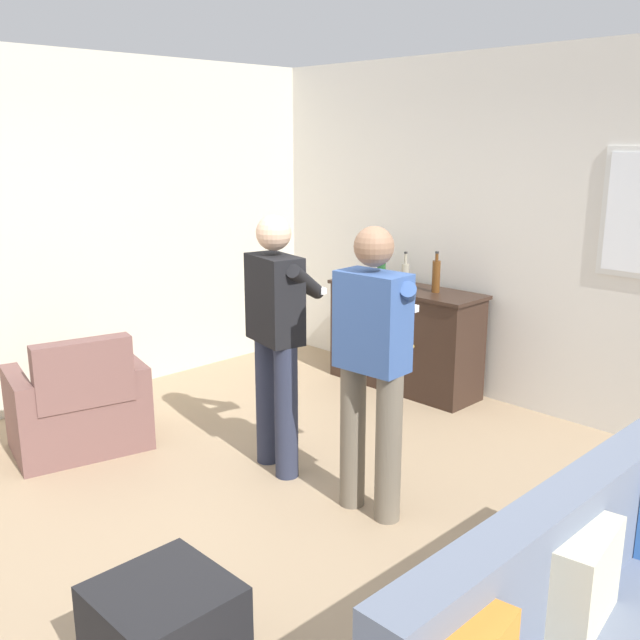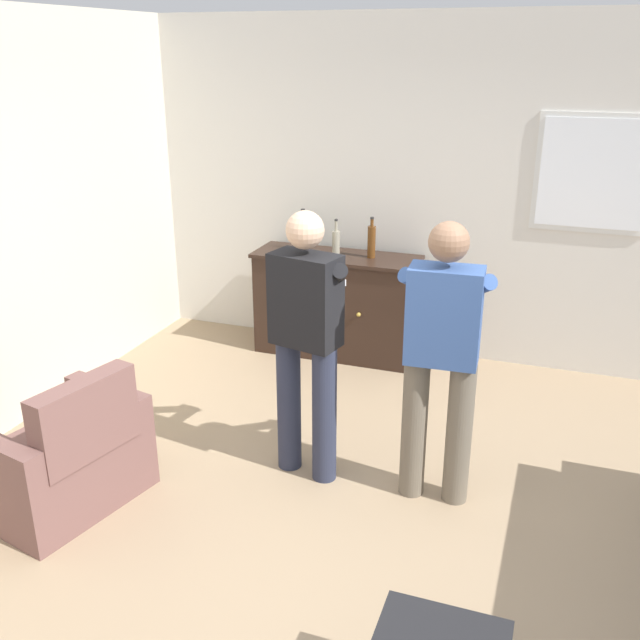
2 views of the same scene
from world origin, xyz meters
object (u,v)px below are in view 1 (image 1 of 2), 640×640
at_px(ottoman, 165,634).
at_px(person_standing_left, 277,332).
at_px(bottle_spirits_clear, 436,276).
at_px(bottle_wine_green, 382,266).
at_px(armchair, 79,410).
at_px(bottle_liquor_amber, 405,274).
at_px(person_standing_right, 373,359).
at_px(sideboard_cabinet, 404,338).

height_order(ottoman, person_standing_left, person_standing_left).
bearing_deg(bottle_spirits_clear, bottle_wine_green, 177.52).
relative_size(armchair, bottle_liquor_amber, 3.25).
bearing_deg(bottle_spirits_clear, ottoman, -70.11).
xyz_separation_m(bottle_spirits_clear, person_standing_right, (0.93, -1.84, -0.10)).
relative_size(bottle_wine_green, bottle_spirits_clear, 1.05).
bearing_deg(ottoman, bottle_wine_green, 118.15).
distance_m(bottle_wine_green, person_standing_left, 2.03).
height_order(person_standing_left, person_standing_right, same).
height_order(bottle_spirits_clear, ottoman, bottle_spirits_clear).
distance_m(bottle_liquor_amber, ottoman, 3.83).
xyz_separation_m(armchair, sideboard_cabinet, (0.77, 2.63, 0.16)).
bearing_deg(armchair, bottle_wine_green, 80.27).
relative_size(armchair, ottoman, 1.98).
height_order(bottle_wine_green, person_standing_left, person_standing_left).
bearing_deg(person_standing_right, sideboard_cabinet, 123.92).
bearing_deg(sideboard_cabinet, armchair, -106.41).
relative_size(sideboard_cabinet, person_standing_right, 0.84).
xyz_separation_m(ottoman, person_standing_left, (-1.12, 1.59, 0.73)).
height_order(sideboard_cabinet, bottle_spirits_clear, bottle_spirits_clear).
bearing_deg(bottle_wine_green, ottoman, -61.85).
bearing_deg(armchair, person_standing_left, 33.47).
bearing_deg(armchair, ottoman, -19.04).
bearing_deg(person_standing_right, armchair, -158.08).
relative_size(person_standing_left, person_standing_right, 1.00).
distance_m(sideboard_cabinet, person_standing_left, 1.95).
bearing_deg(person_standing_right, bottle_wine_green, 129.50).
bearing_deg(bottle_wine_green, person_standing_right, -50.50).
bearing_deg(person_standing_left, bottle_liquor_amber, 103.15).
height_order(sideboard_cabinet, bottle_liquor_amber, bottle_liquor_amber).
distance_m(bottle_spirits_clear, person_standing_left, 1.86).
bearing_deg(sideboard_cabinet, bottle_wine_green, 171.60).
relative_size(bottle_liquor_amber, person_standing_left, 0.18).
bearing_deg(person_standing_left, armchair, -146.53).
relative_size(armchair, person_standing_right, 0.60).
bearing_deg(person_standing_right, bottle_spirits_clear, 116.77).
bearing_deg(person_standing_right, person_standing_left, -179.14).
distance_m(sideboard_cabinet, person_standing_right, 2.25).
xyz_separation_m(ottoman, person_standing_right, (-0.32, 1.61, 0.73)).
distance_m(person_standing_left, person_standing_right, 0.80).
height_order(bottle_spirits_clear, person_standing_right, person_standing_right).
bearing_deg(bottle_liquor_amber, sideboard_cabinet, 88.47).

